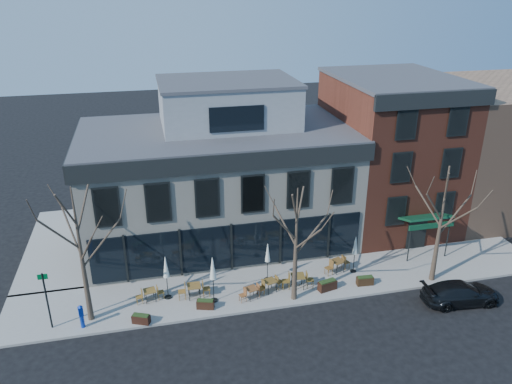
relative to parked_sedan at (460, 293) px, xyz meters
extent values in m
plane|color=black|center=(-12.37, 6.28, -0.65)|extent=(120.00, 120.00, 0.00)
cube|color=gray|center=(-9.12, 4.13, -0.58)|extent=(33.50, 4.70, 0.15)
cube|color=gray|center=(-23.62, 12.28, -0.58)|extent=(4.50, 12.00, 0.15)
cube|color=beige|center=(-12.37, 11.28, 3.35)|extent=(18.00, 10.00, 8.00)
cube|color=#47474C|center=(-12.37, 11.28, 7.40)|extent=(18.30, 10.30, 0.30)
cube|color=black|center=(-12.37, 6.16, 6.90)|extent=(18.30, 0.25, 1.10)
cube|color=black|center=(-21.49, 11.28, 6.90)|extent=(0.25, 10.30, 1.10)
cube|color=black|center=(-12.37, 6.22, 1.25)|extent=(17.20, 0.12, 3.00)
cube|color=black|center=(-21.43, 10.28, 1.25)|extent=(0.12, 7.50, 3.00)
cube|color=gray|center=(-11.37, 12.28, 8.95)|extent=(9.00, 6.50, 3.00)
cube|color=brown|center=(0.63, 11.28, 4.85)|extent=(8.00, 10.00, 11.00)
cube|color=#47474C|center=(0.63, 11.28, 10.40)|extent=(8.20, 10.20, 0.25)
cube|color=black|center=(0.63, 6.16, 9.95)|extent=(8.20, 0.25, 1.00)
cube|color=#0D3B22|center=(0.63, 5.43, 2.25)|extent=(3.20, 1.66, 0.67)
cube|color=black|center=(0.63, 6.23, 0.60)|extent=(1.40, 0.10, 2.50)
cube|color=#8C664C|center=(10.63, 12.28, 4.35)|extent=(12.00, 12.00, 10.00)
cone|color=#382B21|center=(-20.87, 3.08, 3.46)|extent=(0.34, 0.34, 7.92)
cylinder|color=#382B21|center=(-19.81, 3.26, 4.03)|extent=(2.23, 0.50, 2.48)
cylinder|color=#382B21|center=(-21.33, 4.04, 4.49)|extent=(1.03, 2.05, 2.14)
cylinder|color=#382B21|center=(-21.72, 2.77, 5.00)|extent=(1.80, 0.75, 2.21)
cylinder|color=#382B21|center=(-20.43, 2.11, 4.40)|extent=(1.03, 2.04, 2.28)
cone|color=#382B21|center=(-9.37, 2.38, 3.02)|extent=(0.34, 0.34, 7.04)
cylinder|color=#382B21|center=(-8.43, 2.54, 3.52)|extent=(2.00, 0.46, 2.21)
cylinder|color=#382B21|center=(-9.78, 3.24, 3.93)|extent=(0.93, 1.84, 1.91)
cylinder|color=#382B21|center=(-10.12, 2.10, 4.39)|extent=(1.61, 0.68, 1.97)
cylinder|color=#382B21|center=(-8.98, 1.52, 3.85)|extent=(0.93, 1.83, 2.03)
cone|color=#382B21|center=(-0.37, 2.38, 3.24)|extent=(0.34, 0.34, 7.48)
cylinder|color=#382B21|center=(0.63, 2.55, 3.77)|extent=(2.12, 0.48, 2.35)
cylinder|color=#382B21|center=(-0.80, 3.29, 4.21)|extent=(0.98, 1.94, 2.03)
cylinder|color=#382B21|center=(-1.17, 2.09, 4.69)|extent=(1.71, 0.71, 2.09)
cylinder|color=#382B21|center=(0.05, 1.47, 4.13)|extent=(0.98, 1.94, 2.16)
cylinder|color=black|center=(-22.87, 2.78, 1.20)|extent=(0.10, 0.10, 3.40)
cube|color=#005926|center=(-22.87, 2.78, 2.70)|extent=(0.50, 0.04, 0.30)
imported|color=black|center=(0.00, 0.00, 0.00)|extent=(4.64, 2.18, 1.31)
cylinder|color=#0C2D9F|center=(-21.25, 2.42, -0.12)|extent=(0.22, 0.22, 0.76)
cube|color=#0C2D9F|center=(-21.25, 2.42, 0.53)|extent=(0.29, 0.26, 0.54)
cone|color=#0C2D9F|center=(-21.25, 2.42, 0.86)|extent=(0.28, 0.28, 0.13)
cube|color=brown|center=(-17.62, 4.05, 0.19)|extent=(0.77, 0.77, 0.04)
cylinder|color=black|center=(-17.83, 3.74, -0.16)|extent=(0.04, 0.04, 0.69)
cylinder|color=black|center=(-17.31, 3.83, -0.16)|extent=(0.04, 0.04, 0.69)
cylinder|color=black|center=(-17.93, 4.26, -0.16)|extent=(0.04, 0.04, 0.69)
cylinder|color=black|center=(-17.40, 4.36, -0.16)|extent=(0.04, 0.04, 0.69)
cube|color=brown|center=(-15.07, 3.82, 0.30)|extent=(0.79, 0.79, 0.04)
cylinder|color=black|center=(-15.38, 3.51, -0.11)|extent=(0.04, 0.04, 0.79)
cylinder|color=black|center=(-14.77, 3.50, -0.11)|extent=(0.04, 0.04, 0.79)
cylinder|color=black|center=(-15.37, 4.13, -0.11)|extent=(0.04, 0.04, 0.79)
cylinder|color=black|center=(-14.76, 4.12, -0.11)|extent=(0.04, 0.04, 0.79)
cube|color=brown|center=(-11.80, 2.95, 0.18)|extent=(0.81, 0.81, 0.04)
cylinder|color=black|center=(-11.97, 2.62, -0.17)|extent=(0.04, 0.04, 0.67)
cylinder|color=black|center=(-11.47, 2.77, -0.17)|extent=(0.04, 0.04, 0.67)
cylinder|color=black|center=(-12.12, 3.12, -0.17)|extent=(0.04, 0.04, 0.67)
cylinder|color=black|center=(-11.62, 3.27, -0.17)|extent=(0.04, 0.04, 0.67)
cube|color=brown|center=(-10.57, 3.39, 0.23)|extent=(0.89, 0.89, 0.04)
cylinder|color=black|center=(-10.75, 3.04, -0.14)|extent=(0.04, 0.04, 0.72)
cylinder|color=black|center=(-10.22, 3.21, -0.14)|extent=(0.04, 0.04, 0.72)
cylinder|color=black|center=(-10.93, 3.57, -0.14)|extent=(0.04, 0.04, 0.72)
cylinder|color=black|center=(-10.39, 3.75, -0.14)|extent=(0.04, 0.04, 0.72)
cube|color=brown|center=(-8.83, 3.40, 0.32)|extent=(0.88, 0.88, 0.05)
cylinder|color=black|center=(-9.18, 3.12, -0.10)|extent=(0.05, 0.05, 0.82)
cylinder|color=black|center=(-8.55, 3.04, -0.10)|extent=(0.05, 0.05, 0.82)
cylinder|color=black|center=(-9.11, 3.75, -0.10)|extent=(0.05, 0.05, 0.82)
cylinder|color=black|center=(-8.48, 3.67, -0.10)|extent=(0.05, 0.05, 0.82)
cube|color=brown|center=(-5.82, 4.56, 0.28)|extent=(0.94, 0.94, 0.04)
cylinder|color=black|center=(-6.01, 4.18, -0.12)|extent=(0.04, 0.04, 0.77)
cylinder|color=black|center=(-5.44, 4.36, -0.12)|extent=(0.04, 0.04, 0.77)
cylinder|color=black|center=(-6.20, 4.75, -0.12)|extent=(0.04, 0.04, 0.77)
cylinder|color=black|center=(-5.63, 4.93, -0.12)|extent=(0.04, 0.04, 0.77)
cylinder|color=black|center=(-16.59, 4.12, -0.47)|extent=(0.44, 0.44, 0.06)
cylinder|color=black|center=(-16.59, 4.12, 0.59)|extent=(0.05, 0.05, 2.20)
cone|color=white|center=(-16.59, 4.12, 1.59)|extent=(0.36, 0.36, 1.30)
cylinder|color=black|center=(-14.00, 3.20, -0.47)|extent=(0.46, 0.46, 0.06)
cylinder|color=black|center=(-14.00, 3.20, 0.66)|extent=(0.05, 0.05, 2.32)
cone|color=white|center=(-14.00, 3.20, 1.71)|extent=(0.38, 0.38, 1.37)
cylinder|color=black|center=(-10.41, 4.66, -0.48)|extent=(0.41, 0.41, 0.06)
cylinder|color=black|center=(-10.41, 4.66, 0.51)|extent=(0.05, 0.05, 2.03)
cone|color=silver|center=(-10.41, 4.66, 1.43)|extent=(0.33, 0.33, 1.20)
cylinder|color=black|center=(-4.80, 4.33, -0.48)|extent=(0.40, 0.40, 0.05)
cylinder|color=black|center=(-4.80, 4.33, 0.50)|extent=(0.05, 0.05, 2.01)
cone|color=silver|center=(-4.80, 4.33, 1.41)|extent=(0.33, 0.33, 1.19)
cube|color=black|center=(-18.17, 2.08, -0.26)|extent=(1.04, 0.74, 0.48)
cube|color=#1E3314|center=(-18.17, 2.08, 0.00)|extent=(0.92, 0.63, 0.08)
cube|color=black|center=(-14.58, 2.61, -0.26)|extent=(1.06, 0.66, 0.50)
cube|color=#1E3314|center=(-14.58, 2.61, 0.01)|extent=(0.95, 0.56, 0.08)
cube|color=black|center=(-7.15, 2.78, -0.22)|extent=(1.22, 0.71, 0.57)
cube|color=#1E3314|center=(-7.15, 2.78, 0.09)|extent=(1.09, 0.60, 0.09)
cube|color=black|center=(-4.71, 2.78, -0.25)|extent=(1.05, 0.48, 0.51)
cube|color=#1E3314|center=(-4.71, 2.78, 0.03)|extent=(0.94, 0.39, 0.08)
camera|label=1|loc=(-17.09, -21.02, 16.80)|focal=35.00mm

